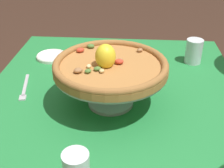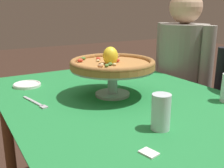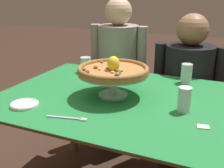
# 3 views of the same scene
# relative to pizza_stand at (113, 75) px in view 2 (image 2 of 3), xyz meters

# --- Properties ---
(dining_table) EXTENTS (1.28, 0.97, 0.73)m
(dining_table) POSITION_rel_pizza_stand_xyz_m (0.03, 0.01, -0.19)
(dining_table) COLOR brown
(dining_table) RESTS_ON ground
(pizza_stand) EXTENTS (0.37, 0.37, 0.13)m
(pizza_stand) POSITION_rel_pizza_stand_xyz_m (0.00, 0.00, 0.00)
(pizza_stand) COLOR #B7B7C1
(pizza_stand) RESTS_ON dining_table
(pizza) EXTENTS (0.38, 0.38, 0.10)m
(pizza) POSITION_rel_pizza_stand_xyz_m (0.00, -0.00, 0.06)
(pizza) COLOR #AD753D
(pizza) RESTS_ON pizza_stand
(water_glass_side_right) EXTENTS (0.06, 0.06, 0.12)m
(water_glass_side_right) POSITION_rel_pizza_stand_xyz_m (0.39, -0.05, -0.04)
(water_glass_side_right) COLOR silver
(water_glass_side_right) RESTS_ON dining_table
(water_glass_back_left) EXTENTS (0.07, 0.07, 0.11)m
(water_glass_back_left) POSITION_rel_pizza_stand_xyz_m (-0.36, 0.34, -0.05)
(water_glass_back_left) COLOR silver
(water_glass_back_left) RESTS_ON dining_table
(side_plate) EXTENTS (0.14, 0.14, 0.02)m
(side_plate) POSITION_rel_pizza_stand_xyz_m (-0.35, -0.30, -0.09)
(side_plate) COLOR white
(side_plate) RESTS_ON dining_table
(dinner_fork) EXTENTS (0.19, 0.06, 0.01)m
(dinner_fork) POSITION_rel_pizza_stand_xyz_m (-0.07, -0.33, -0.09)
(dinner_fork) COLOR #B7B7C1
(dinner_fork) RESTS_ON dining_table
(sugar_packet) EXTENTS (0.06, 0.05, 0.00)m
(sugar_packet) POSITION_rel_pizza_stand_xyz_m (0.49, -0.18, -0.09)
(sugar_packet) COLOR white
(sugar_packet) RESTS_ON dining_table
(diner_left) EXTENTS (0.47, 0.33, 1.23)m
(diner_left) POSITION_rel_pizza_stand_xyz_m (-0.26, 0.69, -0.24)
(diner_left) COLOR #1E3833
(diner_left) RESTS_ON ground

